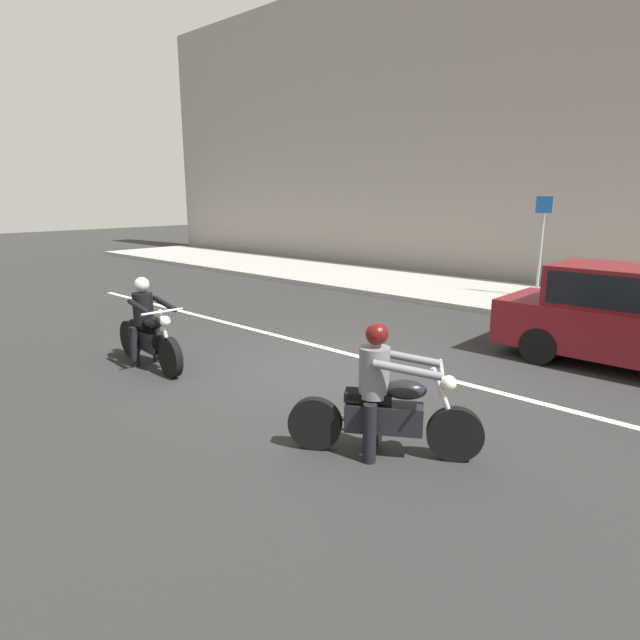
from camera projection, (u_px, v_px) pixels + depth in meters
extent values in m
plane|color=#262626|center=(324.00, 368.00, 9.08)|extent=(80.00, 80.00, 0.00)
cube|color=#99968E|center=(516.00, 298.00, 14.79)|extent=(40.00, 4.40, 0.14)
cube|color=gray|center=(578.00, 108.00, 15.99)|extent=(40.00, 1.40, 10.88)
cube|color=silver|center=(333.00, 350.00, 10.11)|extent=(18.00, 0.14, 0.01)
cylinder|color=black|center=(170.00, 357.00, 8.55)|extent=(0.67, 0.18, 0.66)
cylinder|color=black|center=(130.00, 338.00, 9.69)|extent=(0.67, 0.18, 0.66)
cylinder|color=silver|center=(165.00, 334.00, 8.55)|extent=(0.36, 0.09, 0.78)
cube|color=black|center=(148.00, 339.00, 9.08)|extent=(0.89, 0.36, 0.32)
ellipsoid|color=black|center=(153.00, 322.00, 8.85)|extent=(0.50, 0.28, 0.22)
cube|color=black|center=(143.00, 324.00, 9.16)|extent=(0.54, 0.29, 0.10)
cylinder|color=silver|center=(162.00, 312.00, 8.51)|extent=(0.11, 0.70, 0.04)
sphere|color=silver|center=(165.00, 321.00, 8.49)|extent=(0.17, 0.17, 0.17)
cylinder|color=silver|center=(150.00, 341.00, 9.43)|extent=(0.70, 0.14, 0.07)
cylinder|color=black|center=(134.00, 347.00, 9.08)|extent=(0.16, 0.16, 0.69)
cylinder|color=black|center=(156.00, 343.00, 9.34)|extent=(0.16, 0.16, 0.69)
cylinder|color=black|center=(143.00, 309.00, 9.05)|extent=(0.37, 0.37, 0.55)
cylinder|color=black|center=(139.00, 307.00, 8.62)|extent=(0.74, 0.16, 0.19)
cylinder|color=black|center=(164.00, 304.00, 8.91)|extent=(0.74, 0.16, 0.19)
sphere|color=tan|center=(142.00, 286.00, 8.95)|extent=(0.20, 0.20, 0.20)
sphere|color=#B7B7BC|center=(142.00, 284.00, 8.94)|extent=(0.25, 0.25, 0.25)
cylinder|color=black|center=(455.00, 434.00, 5.84)|extent=(0.59, 0.44, 0.62)
cylinder|color=black|center=(315.00, 424.00, 6.11)|extent=(0.59, 0.44, 0.62)
cylinder|color=silver|center=(446.00, 402.00, 5.78)|extent=(0.34, 0.24, 0.79)
cube|color=black|center=(384.00, 417.00, 5.95)|extent=(0.88, 0.70, 0.32)
ellipsoid|color=black|center=(405.00, 390.00, 5.83)|extent=(0.53, 0.46, 0.22)
cube|color=black|center=(368.00, 396.00, 5.92)|extent=(0.57, 0.48, 0.10)
cylinder|color=silver|center=(442.00, 370.00, 5.71)|extent=(0.41, 0.61, 0.04)
sphere|color=silver|center=(449.00, 383.00, 5.73)|extent=(0.17, 0.17, 0.17)
cylinder|color=silver|center=(358.00, 419.00, 6.18)|extent=(0.63, 0.44, 0.07)
cylinder|color=black|center=(370.00, 433.00, 5.81)|extent=(0.21, 0.21, 0.67)
cylinder|color=black|center=(372.00, 419.00, 6.19)|extent=(0.21, 0.21, 0.67)
cylinder|color=slate|center=(374.00, 372.00, 5.85)|extent=(0.47, 0.47, 0.57)
cylinder|color=slate|center=(408.00, 370.00, 5.55)|extent=(0.67, 0.47, 0.20)
cylinder|color=slate|center=(408.00, 358.00, 5.97)|extent=(0.67, 0.47, 0.20)
sphere|color=tan|center=(377.00, 337.00, 5.75)|extent=(0.20, 0.20, 0.20)
sphere|color=#510F0F|center=(377.00, 334.00, 5.74)|extent=(0.25, 0.25, 0.25)
cube|color=maroon|center=(637.00, 288.00, 8.77)|extent=(2.56, 1.62, 0.68)
cube|color=black|center=(637.00, 288.00, 8.77)|extent=(2.36, 1.65, 0.54)
cylinder|color=black|center=(555.00, 337.00, 9.81)|extent=(0.64, 1.82, 0.64)
cylinder|color=gray|center=(541.00, 247.00, 14.40)|extent=(0.08, 0.08, 2.74)
cube|color=#1959B2|center=(544.00, 205.00, 14.12)|extent=(0.44, 0.03, 0.44)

